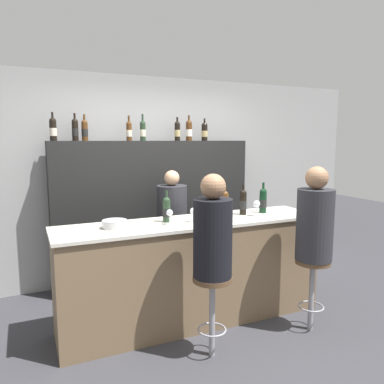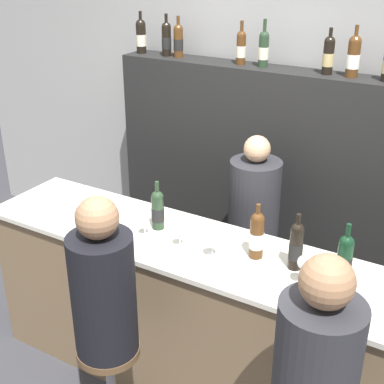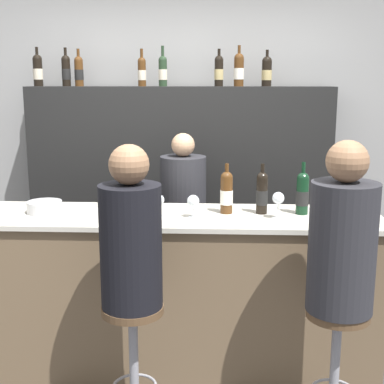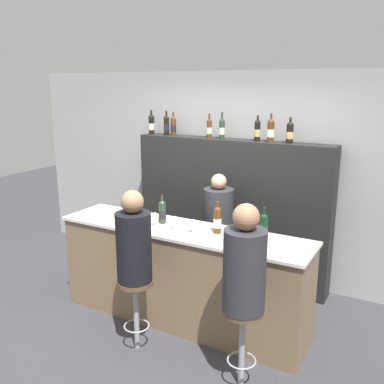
{
  "view_description": "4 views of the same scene",
  "coord_description": "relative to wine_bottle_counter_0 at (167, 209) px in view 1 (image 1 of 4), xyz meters",
  "views": [
    {
      "loc": [
        -1.49,
        -2.95,
        1.81
      ],
      "look_at": [
        -0.01,
        0.31,
        1.31
      ],
      "focal_mm": 35.0,
      "sensor_mm": 36.0,
      "label": 1
    },
    {
      "loc": [
        1.34,
        -1.96,
        2.56
      ],
      "look_at": [
        0.02,
        0.27,
        1.36
      ],
      "focal_mm": 50.0,
      "sensor_mm": 36.0,
      "label": 2
    },
    {
      "loc": [
        0.31,
        -2.92,
        1.86
      ],
      "look_at": [
        0.16,
        0.28,
        1.17
      ],
      "focal_mm": 50.0,
      "sensor_mm": 36.0,
      "label": 3
    },
    {
      "loc": [
        2.08,
        -3.21,
        2.43
      ],
      "look_at": [
        0.16,
        0.23,
        1.44
      ],
      "focal_mm": 40.0,
      "sensor_mm": 36.0,
      "label": 4
    }
  ],
  "objects": [
    {
      "name": "wine_bottle_backbar_7",
      "position": [
        0.97,
        1.14,
        0.76
      ],
      "size": [
        0.08,
        0.08,
        0.29
      ],
      "color": "black",
      "rests_on": "back_bar_cabinet"
    },
    {
      "name": "bar_stool_right",
      "position": [
        1.2,
        -0.69,
        -0.62
      ],
      "size": [
        0.33,
        0.33,
        0.7
      ],
      "color": "gray",
      "rests_on": "ground_plane"
    },
    {
      "name": "bar_counter",
      "position": [
        0.26,
        -0.06,
        -0.64
      ],
      "size": [
        2.66,
        0.63,
        1.03
      ],
      "color": "brown",
      "rests_on": "ground_plane"
    },
    {
      "name": "wine_glass_3",
      "position": [
        0.94,
        -0.12,
        -0.0
      ],
      "size": [
        0.07,
        0.07,
        0.16
      ],
      "color": "silver",
      "rests_on": "bar_counter"
    },
    {
      "name": "wine_bottle_backbar_3",
      "position": [
        -0.04,
        1.14,
        0.76
      ],
      "size": [
        0.07,
        0.07,
        0.3
      ],
      "color": "#4C2D14",
      "rests_on": "back_bar_cabinet"
    },
    {
      "name": "guest_seated_left",
      "position": [
        0.14,
        -0.69,
        -0.08
      ],
      "size": [
        0.32,
        0.32,
        0.85
      ],
      "color": "black",
      "rests_on": "bar_stool_left"
    },
    {
      "name": "bartender",
      "position": [
        0.32,
        0.68,
        -0.48
      ],
      "size": [
        0.35,
        0.35,
        1.46
      ],
      "color": "#28282D",
      "rests_on": "ground_plane"
    },
    {
      "name": "wine_bottle_backbar_5",
      "position": [
        0.58,
        1.14,
        0.77
      ],
      "size": [
        0.07,
        0.07,
        0.3
      ],
      "color": "black",
      "rests_on": "back_bar_cabinet"
    },
    {
      "name": "wall_back",
      "position": [
        0.26,
        1.37,
        0.15
      ],
      "size": [
        6.4,
        0.05,
        2.6
      ],
      "color": "#9E9E9E",
      "rests_on": "ground_plane"
    },
    {
      "name": "wine_bottle_backbar_6",
      "position": [
        0.74,
        1.14,
        0.78
      ],
      "size": [
        0.08,
        0.08,
        0.32
      ],
      "color": "#4C2D14",
      "rests_on": "back_bar_cabinet"
    },
    {
      "name": "metal_bowl",
      "position": [
        -0.51,
        -0.04,
        -0.09
      ],
      "size": [
        0.22,
        0.22,
        0.07
      ],
      "color": "#B7B7BC",
      "rests_on": "bar_counter"
    },
    {
      "name": "wine_glass_1",
      "position": [
        0.23,
        -0.12,
        -0.02
      ],
      "size": [
        0.06,
        0.06,
        0.14
      ],
      "color": "silver",
      "rests_on": "bar_counter"
    },
    {
      "name": "wine_bottle_backbar_2",
      "position": [
        -0.56,
        1.14,
        0.77
      ],
      "size": [
        0.07,
        0.07,
        0.3
      ],
      "color": "#4C2D14",
      "rests_on": "back_bar_cabinet"
    },
    {
      "name": "back_bar_cabinet",
      "position": [
        0.26,
        1.14,
        -0.25
      ],
      "size": [
        2.49,
        0.28,
        1.79
      ],
      "color": "black",
      "rests_on": "ground_plane"
    },
    {
      "name": "wine_bottle_backbar_1",
      "position": [
        -0.66,
        1.14,
        0.77
      ],
      "size": [
        0.07,
        0.07,
        0.31
      ],
      "color": "black",
      "rests_on": "back_bar_cabinet"
    },
    {
      "name": "wine_bottle_counter_1",
      "position": [
        0.64,
        0.0,
        0.01
      ],
      "size": [
        0.08,
        0.08,
        0.32
      ],
      "color": "#4C2D14",
      "rests_on": "bar_counter"
    },
    {
      "name": "ground_plane",
      "position": [
        0.26,
        -0.35,
        -1.15
      ],
      "size": [
        16.0,
        16.0,
        0.0
      ],
      "primitive_type": "plane",
      "color": "#333338"
    },
    {
      "name": "wine_bottle_backbar_4",
      "position": [
        0.13,
        1.14,
        0.77
      ],
      "size": [
        0.07,
        0.07,
        0.32
      ],
      "color": "#233823",
      "rests_on": "back_bar_cabinet"
    },
    {
      "name": "bar_stool_left",
      "position": [
        0.14,
        -0.69,
        -0.62
      ],
      "size": [
        0.33,
        0.33,
        0.7
      ],
      "color": "gray",
      "rests_on": "ground_plane"
    },
    {
      "name": "guest_seated_right",
      "position": [
        1.2,
        -0.69,
        -0.08
      ],
      "size": [
        0.34,
        0.34,
        0.87
      ],
      "color": "#28282D",
      "rests_on": "bar_stool_right"
    },
    {
      "name": "wine_bottle_counter_3",
      "position": [
        1.11,
        0.0,
        0.01
      ],
      "size": [
        0.08,
        0.08,
        0.33
      ],
      "color": "black",
      "rests_on": "bar_counter"
    },
    {
      "name": "wine_glass_2",
      "position": [
        0.43,
        -0.12,
        -0.03
      ],
      "size": [
        0.07,
        0.07,
        0.14
      ],
      "color": "silver",
      "rests_on": "bar_counter"
    },
    {
      "name": "wine_bottle_counter_2",
      "position": [
        0.86,
        0.0,
        0.01
      ],
      "size": [
        0.07,
        0.07,
        0.32
      ],
      "color": "black",
      "rests_on": "bar_counter"
    },
    {
      "name": "wine_bottle_backbar_0",
      "position": [
        -0.9,
        1.14,
        0.77
      ],
      "size": [
        0.08,
        0.08,
        0.31
      ],
      "color": "black",
      "rests_on": "back_bar_cabinet"
    },
    {
      "name": "wine_bottle_counter_0",
      "position": [
        0.0,
        0.0,
        0.0
      ],
      "size": [
        0.08,
        0.08,
        0.3
      ],
      "color": "#233823",
      "rests_on": "bar_counter"
    },
    {
      "name": "wine_glass_0",
      "position": [
        -0.01,
        -0.12,
        -0.02
      ],
      "size": [
        0.07,
        0.07,
        0.14
      ],
      "color": "silver",
      "rests_on": "bar_counter"
    }
  ]
}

